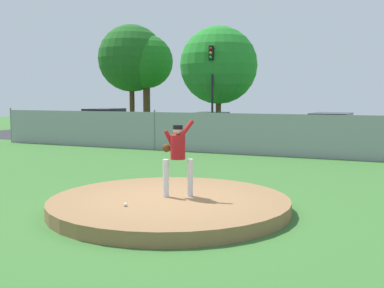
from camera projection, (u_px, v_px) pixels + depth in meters
name	position (u px, v px, depth m)	size (l,w,h in m)	color
ground_plane	(251.00, 170.00, 15.48)	(80.00, 80.00, 0.00)	#386B2D
asphalt_strip	(301.00, 146.00, 23.20)	(44.00, 7.00, 0.01)	#2B2B2D
pitchers_mound	(170.00, 204.00, 10.02)	(5.14, 5.14, 0.28)	olive
pitcher_youth	(177.00, 152.00, 10.03)	(0.77, 0.38, 1.68)	silver
baseball	(126.00, 205.00, 9.21)	(0.07, 0.07, 0.07)	white
chainlink_fence	(280.00, 135.00, 19.03)	(29.14, 0.07, 1.83)	gray
parked_car_red	(105.00, 124.00, 28.20)	(2.02, 4.34, 1.72)	#A81919
parked_car_silver	(210.00, 128.00, 25.21)	(1.95, 4.10, 1.59)	#B7BABF
parked_car_white	(331.00, 131.00, 22.51)	(2.04, 4.66, 1.65)	silver
traffic_light_near	(212.00, 75.00, 29.39)	(0.28, 0.46, 5.60)	black
tree_slender_far	(131.00, 58.00, 37.53)	(5.36, 5.36, 8.19)	#4C331E
tree_leaning_west	(146.00, 62.00, 37.22)	(4.27, 4.27, 7.36)	#4C331E
tree_broad_right	(219.00, 65.00, 31.78)	(5.27, 5.27, 7.20)	#4C331E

